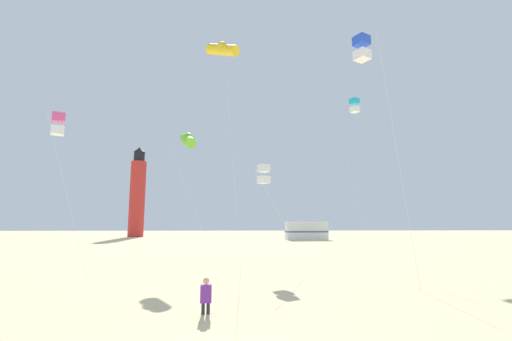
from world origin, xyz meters
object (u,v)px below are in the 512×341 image
kite_box_blue (362,49)px  kite_tube_gold (222,49)px  lighthouse_distant (137,194)px  rv_van_white (306,231)px  kite_box_white (264,174)px  kite_flyer_standing (206,295)px  kite_box_rainbow (58,124)px  kite_tube_lime (188,140)px  kite_box_cyan (354,106)px

kite_box_blue → kite_tube_gold: size_ratio=0.77×
lighthouse_distant → rv_van_white: 32.15m
kite_box_blue → rv_van_white: size_ratio=1.72×
kite_box_white → lighthouse_distant: size_ratio=0.37×
kite_flyer_standing → kite_box_rainbow: (-8.49, 6.60, 7.23)m
kite_flyer_standing → kite_tube_gold: (-0.28, 10.07, 13.35)m
kite_tube_lime → lighthouse_distant: (-16.05, 42.64, -0.34)m
kite_box_cyan → rv_van_white: 29.71m
kite_box_rainbow → kite_tube_gold: kite_tube_gold is taller
kite_flyer_standing → kite_box_rainbow: bearing=-43.6°
kite_box_white → kite_tube_lime: bearing=161.9°
kite_flyer_standing → kite_box_blue: 12.55m
lighthouse_distant → kite_box_blue: bearing=-63.5°
kite_tube_gold → kite_box_white: 8.68m
kite_box_white → kite_box_cyan: (7.71, 5.73, 6.41)m
kite_box_blue → kite_tube_gold: kite_tube_gold is taller
kite_box_cyan → kite_tube_gold: bearing=-152.7°
kite_box_cyan → kite_tube_lime: bearing=-162.0°
rv_van_white → kite_box_rainbow: bearing=-122.1°
kite_tube_gold → kite_tube_lime: size_ratio=1.65×
kite_flyer_standing → kite_tube_gold: 16.72m
kite_box_white → lighthouse_distant: (-20.97, 44.25, 2.13)m
lighthouse_distant → kite_box_white: bearing=-64.6°
kite_box_cyan → lighthouse_distant: 48.22m
kite_tube_lime → rv_van_white: (13.53, 31.80, -6.79)m
kite_box_blue → rv_van_white: (4.44, 39.56, -9.33)m
kite_tube_lime → rv_van_white: bearing=67.0°
kite_tube_lime → kite_tube_gold: bearing=-28.9°
rv_van_white → kite_box_cyan: bearing=-95.9°
kite_flyer_standing → lighthouse_distant: 57.52m
kite_box_rainbow → rv_van_white: kite_box_rainbow is taller
kite_box_rainbow → kite_tube_gold: 10.81m
lighthouse_distant → kite_flyer_standing: bearing=-71.0°
kite_tube_gold → kite_box_white: bearing=-7.8°
kite_box_rainbow → kite_box_cyan: bearing=25.4°
kite_box_blue → lighthouse_distant: size_ratio=0.67×
rv_van_white → kite_tube_gold: bearing=-112.9°
kite_box_white → kite_box_cyan: size_ratio=0.49×
kite_tube_gold → kite_box_white: size_ratio=2.33×
kite_tube_gold → kite_tube_lime: (-2.27, 1.25, -5.78)m
kite_box_blue → kite_tube_lime: (-9.09, 7.76, -2.54)m
kite_tube_lime → lighthouse_distant: size_ratio=0.53×
kite_box_blue → kite_box_rainbow: kite_box_blue is taller
kite_box_rainbow → kite_tube_lime: 7.60m
kite_box_white → lighthouse_distant: lighthouse_distant is taller
kite_flyer_standing → kite_tube_lime: 13.85m
kite_box_blue → kite_box_white: 8.96m
kite_box_cyan → rv_van_white: bearing=88.2°
kite_box_blue → kite_box_cyan: 12.47m
kite_box_blue → kite_box_rainbow: size_ratio=1.34×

